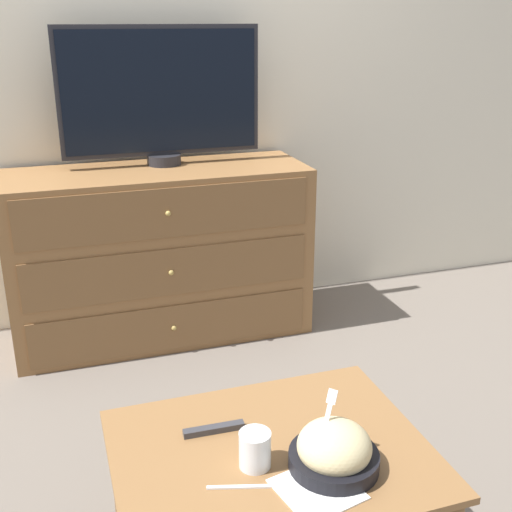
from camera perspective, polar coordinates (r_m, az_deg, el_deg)
ground_plane at (r=3.52m, az=-9.12°, el=-4.67°), size 12.00×12.00×0.00m
wall_back at (r=3.22m, az=-10.54°, el=16.97°), size 12.00×0.05×2.60m
dresser at (r=3.11m, az=-8.44°, el=0.17°), size 1.39×0.51×0.82m
tv at (r=3.05m, az=-8.47°, el=14.02°), size 0.93×0.16×0.63m
coffee_table at (r=1.77m, az=1.37°, el=-18.45°), size 0.81×0.63×0.43m
takeout_bowl at (r=1.66m, az=6.96°, el=-16.82°), size 0.23×0.23×0.19m
drink_cup at (r=1.65m, az=-0.09°, el=-16.98°), size 0.08×0.08×0.10m
napkin at (r=1.62m, az=5.47°, el=-19.93°), size 0.21×0.21×0.00m
knife at (r=1.62m, az=-1.00°, el=-19.82°), size 0.18×0.06×0.01m
remote_control at (r=1.79m, az=-3.76°, el=-15.11°), size 0.17×0.03×0.02m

